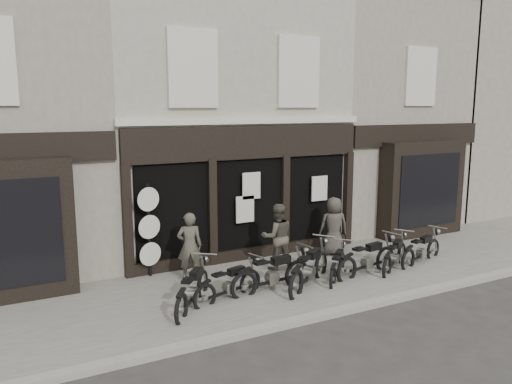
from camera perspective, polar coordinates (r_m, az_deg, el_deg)
name	(u,v)px	position (r m, az deg, el deg)	size (l,w,h in m)	color
ground_plane	(305,296)	(12.15, 5.61, -11.70)	(90.00, 90.00, 0.00)	#2D2B28
pavement	(285,282)	(12.84, 3.39, -10.18)	(30.00, 4.20, 0.12)	#605D55
kerb	(337,312)	(11.18, 9.21, -13.38)	(30.00, 0.25, 0.13)	gray
central_building	(208,117)	(16.61, -5.54, 8.50)	(7.30, 6.22, 8.34)	#A9A390
neighbour_right	(362,117)	(19.84, 11.98, 8.41)	(5.60, 6.73, 8.34)	gray
filler_right	(500,114)	(25.85, 26.09, 8.04)	(11.00, 6.00, 8.20)	gray
motorcycle_0	(193,293)	(11.21, -7.22, -11.35)	(1.55, 1.84, 1.04)	black
motorcycle_1	(229,287)	(11.57, -3.09, -10.77)	(1.94, 0.85, 0.96)	black
motorcycle_2	(272,277)	(12.05, 1.89, -9.66)	(2.26, 0.62, 1.08)	black
motorcycle_3	(310,272)	(12.39, 6.14, -9.04)	(2.07, 1.61, 1.14)	black
motorcycle_4	(338,268)	(13.05, 9.32, -8.55)	(1.53, 1.47, 0.91)	black
motorcycle_5	(367,262)	(13.47, 12.61, -7.79)	(2.23, 0.75, 1.08)	black
motorcycle_6	(395,258)	(14.09, 15.58, -7.28)	(1.84, 1.32, 0.99)	black
motorcycle_7	(421,252)	(14.82, 18.38, -6.57)	(2.02, 0.88, 0.99)	black
man_left	(190,246)	(12.70, -7.59, -6.12)	(0.63, 0.41, 1.72)	#444138
man_centre	(277,236)	(13.36, 2.43, -5.10)	(0.87, 0.67, 1.78)	#454238
man_right	(334,226)	(14.80, 8.86, -3.87)	(0.84, 0.55, 1.72)	#3C3732
advert_sign_post	(149,234)	(13.00, -12.10, -4.74)	(0.60, 0.39, 2.52)	black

